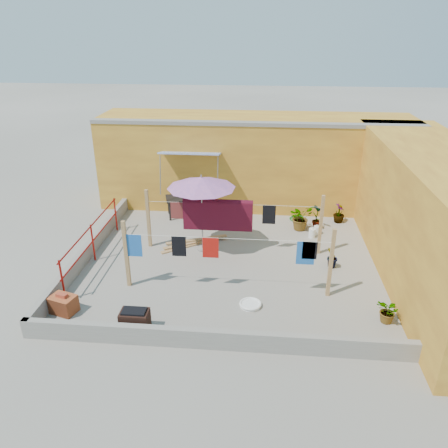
{
  "coord_description": "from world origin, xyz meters",
  "views": [
    {
      "loc": [
        0.79,
        -10.68,
        6.07
      ],
      "look_at": [
        -0.22,
        0.3,
        1.05
      ],
      "focal_mm": 35.0,
      "sensor_mm": 36.0,
      "label": 1
    }
  ],
  "objects": [
    {
      "name": "white_basin",
      "position": [
        0.62,
        -2.04,
        0.05
      ],
      "size": [
        0.53,
        0.53,
        0.09
      ],
      "color": "white",
      "rests_on": "ground"
    },
    {
      "name": "parapet_left",
      "position": [
        -4.08,
        0.0,
        0.22
      ],
      "size": [
        0.16,
        7.3,
        0.44
      ],
      "primitive_type": "cube",
      "color": "gray",
      "rests_on": "ground"
    },
    {
      "name": "wall_back",
      "position": [
        0.5,
        4.69,
        1.61
      ],
      "size": [
        11.0,
        3.27,
        3.21
      ],
      "color": "gold",
      "rests_on": "ground"
    },
    {
      "name": "wall_right",
      "position": [
        5.2,
        0.0,
        1.6
      ],
      "size": [
        2.4,
        9.0,
        3.2
      ],
      "primitive_type": "cube",
      "color": "gold",
      "rests_on": "ground"
    },
    {
      "name": "clothesline_rig",
      "position": [
        -0.37,
        0.56,
        1.06
      ],
      "size": [
        5.09,
        2.35,
        1.8
      ],
      "color": "tan",
      "rests_on": "ground"
    },
    {
      "name": "plant_back_a",
      "position": [
        2.08,
        2.42,
        0.42
      ],
      "size": [
        1.0,
        0.98,
        0.84
      ],
      "primitive_type": "imported",
      "rotation": [
        0.0,
        0.0,
        0.63
      ],
      "color": "#22611B",
      "rests_on": "ground"
    },
    {
      "name": "brick_stack",
      "position": [
        -3.67,
        -2.67,
        0.21
      ],
      "size": [
        0.67,
        0.57,
        0.5
      ],
      "color": "#B55029",
      "rests_on": "ground"
    },
    {
      "name": "plant_right_c",
      "position": [
        3.7,
        -2.38,
        0.29
      ],
      "size": [
        0.64,
        0.67,
        0.57
      ],
      "primitive_type": "imported",
      "rotation": [
        0.0,
        0.0,
        5.23
      ],
      "color": "#22611B",
      "rests_on": "ground"
    },
    {
      "name": "ground",
      "position": [
        0.0,
        0.0,
        0.0
      ],
      "size": [
        80.0,
        80.0,
        0.0
      ],
      "primitive_type": "plane",
      "color": "#9E998E",
      "rests_on": "ground"
    },
    {
      "name": "water_jug_a",
      "position": [
        2.41,
        1.83,
        0.15
      ],
      "size": [
        0.22,
        0.22,
        0.34
      ],
      "color": "white",
      "rests_on": "ground"
    },
    {
      "name": "brazier",
      "position": [
        -1.83,
        -3.2,
        0.27
      ],
      "size": [
        0.61,
        0.41,
        0.55
      ],
      "color": "black",
      "rests_on": "ground"
    },
    {
      "name": "red_railing",
      "position": [
        -3.85,
        -0.2,
        0.72
      ],
      "size": [
        0.05,
        4.2,
        1.1
      ],
      "color": "#9D150F",
      "rests_on": "ground"
    },
    {
      "name": "plant_right_b",
      "position": [
        2.77,
        -0.04,
        0.32
      ],
      "size": [
        0.34,
        0.39,
        0.64
      ],
      "primitive_type": "imported",
      "rotation": [
        0.0,
        0.0,
        4.55
      ],
      "color": "#22611B",
      "rests_on": "ground"
    },
    {
      "name": "lumber_pile",
      "position": [
        -1.21,
        1.02,
        0.06
      ],
      "size": [
        1.87,
        1.28,
        0.12
      ],
      "color": "tan",
      "rests_on": "ground"
    },
    {
      "name": "parapet_front",
      "position": [
        0.0,
        -3.58,
        0.22
      ],
      "size": [
        8.3,
        0.16,
        0.44
      ],
      "primitive_type": "cube",
      "color": "gray",
      "rests_on": "ground"
    },
    {
      "name": "plant_back_b",
      "position": [
        3.41,
        3.1,
        0.33
      ],
      "size": [
        0.43,
        0.43,
        0.66
      ],
      "primitive_type": "imported",
      "rotation": [
        0.0,
        0.0,
        1.39
      ],
      "color": "#22611B",
      "rests_on": "ground"
    },
    {
      "name": "green_hose",
      "position": [
        2.05,
        3.2,
        0.04
      ],
      "size": [
        0.55,
        0.55,
        0.08
      ],
      "color": "#17691D",
      "rests_on": "ground"
    },
    {
      "name": "plant_right_a",
      "position": [
        2.62,
        2.59,
        0.42
      ],
      "size": [
        0.53,
        0.52,
        0.84
      ],
      "primitive_type": "imported",
      "rotation": [
        0.0,
        0.0,
        2.4
      ],
      "color": "#22611B",
      "rests_on": "ground"
    },
    {
      "name": "outdoor_table",
      "position": [
        -1.74,
        3.2,
        0.63
      ],
      "size": [
        1.63,
        1.12,
        0.7
      ],
      "color": "black",
      "rests_on": "ground"
    },
    {
      "name": "water_jug_b",
      "position": [
        2.58,
        2.08,
        0.14
      ],
      "size": [
        0.2,
        0.2,
        0.32
      ],
      "color": "white",
      "rests_on": "ground"
    },
    {
      "name": "patio_umbrella",
      "position": [
        -0.89,
        0.71,
        2.09
      ],
      "size": [
        2.12,
        2.12,
        2.32
      ],
      "color": "gray",
      "rests_on": "ground"
    }
  ]
}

